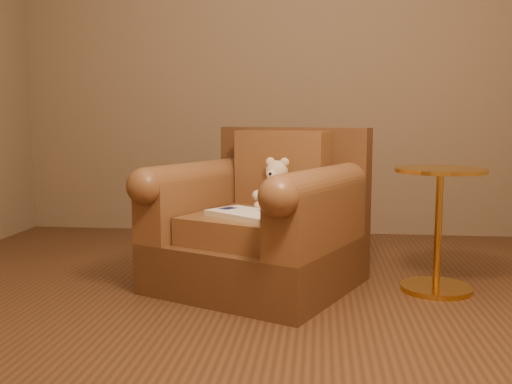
# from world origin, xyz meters

# --- Properties ---
(floor) EXTENTS (4.00, 4.00, 0.00)m
(floor) POSITION_xyz_m (0.00, 0.00, 0.00)
(floor) COLOR #51321B
(floor) RESTS_ON ground
(armchair) EXTENTS (1.22, 1.19, 0.84)m
(armchair) POSITION_xyz_m (0.04, 0.53, 0.32)
(armchair) COLOR #56351C
(armchair) RESTS_ON floor
(teddy_bear) EXTENTS (0.21, 0.24, 0.29)m
(teddy_bear) POSITION_xyz_m (0.11, 0.59, 0.51)
(teddy_bear) COLOR beige
(teddy_bear) RESTS_ON armchair
(guidebook) EXTENTS (0.45, 0.42, 0.03)m
(guidebook) POSITION_xyz_m (-0.01, 0.33, 0.42)
(guidebook) COLOR beige
(guidebook) RESTS_ON armchair
(side_table) EXTENTS (0.46, 0.46, 0.64)m
(side_table) POSITION_xyz_m (0.96, 0.52, 0.34)
(side_table) COLOR gold
(side_table) RESTS_ON floor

